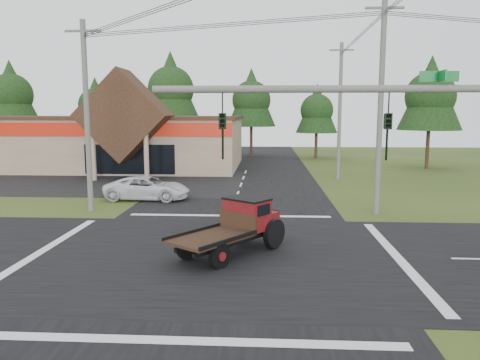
{
  "coord_description": "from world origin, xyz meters",
  "views": [
    {
      "loc": [
        1.95,
        -17.57,
        5.5
      ],
      "look_at": [
        0.64,
        5.42,
        2.2
      ],
      "focal_mm": 35.0,
      "sensor_mm": 36.0,
      "label": 1
    }
  ],
  "objects": [
    {
      "name": "ground",
      "position": [
        0.0,
        0.0,
        0.0
      ],
      "size": [
        120.0,
        120.0,
        0.0
      ],
      "primitive_type": "plane",
      "color": "#304117",
      "rests_on": "ground"
    },
    {
      "name": "road_ns",
      "position": [
        0.0,
        0.0,
        0.01
      ],
      "size": [
        12.0,
        120.0,
        0.02
      ],
      "primitive_type": "cube",
      "color": "black",
      "rests_on": "ground"
    },
    {
      "name": "road_ew",
      "position": [
        0.0,
        0.0,
        0.01
      ],
      "size": [
        120.0,
        12.0,
        0.02
      ],
      "primitive_type": "cube",
      "color": "black",
      "rests_on": "ground"
    },
    {
      "name": "parking_apron",
      "position": [
        -14.0,
        19.0,
        0.01
      ],
      "size": [
        28.0,
        14.0,
        0.02
      ],
      "primitive_type": "cube",
      "color": "black",
      "rests_on": "ground"
    },
    {
      "name": "cvs_building",
      "position": [
        -15.7,
        29.57,
        2.78
      ],
      "size": [
        30.4,
        18.2,
        9.19
      ],
      "color": "gray",
      "rests_on": "ground"
    },
    {
      "name": "traffic_signal_mast",
      "position": [
        5.82,
        -7.5,
        4.43
      ],
      "size": [
        8.12,
        0.24,
        7.0
      ],
      "color": "#595651",
      "rests_on": "ground"
    },
    {
      "name": "utility_pole_nw",
      "position": [
        -8.0,
        8.0,
        5.39
      ],
      "size": [
        2.0,
        0.3,
        10.5
      ],
      "color": "#595651",
      "rests_on": "ground"
    },
    {
      "name": "utility_pole_ne",
      "position": [
        8.0,
        8.0,
        5.89
      ],
      "size": [
        2.0,
        0.3,
        11.5
      ],
      "color": "#595651",
      "rests_on": "ground"
    },
    {
      "name": "utility_pole_n",
      "position": [
        8.0,
        22.0,
        5.74
      ],
      "size": [
        2.0,
        0.3,
        11.2
      ],
      "color": "#595651",
      "rests_on": "ground"
    },
    {
      "name": "tree_row_a",
      "position": [
        -30.0,
        40.0,
        8.05
      ],
      "size": [
        6.72,
        6.72,
        12.12
      ],
      "color": "#332316",
      "rests_on": "ground"
    },
    {
      "name": "tree_row_b",
      "position": [
        -20.0,
        42.0,
        6.7
      ],
      "size": [
        5.6,
        5.6,
        10.1
      ],
      "color": "#332316",
      "rests_on": "ground"
    },
    {
      "name": "tree_row_c",
      "position": [
        -10.0,
        41.0,
        8.72
      ],
      "size": [
        7.28,
        7.28,
        13.13
      ],
      "color": "#332316",
      "rests_on": "ground"
    },
    {
      "name": "tree_row_d",
      "position": [
        0.0,
        42.0,
        7.38
      ],
      "size": [
        6.16,
        6.16,
        11.11
      ],
      "color": "#332316",
      "rests_on": "ground"
    },
    {
      "name": "tree_row_e",
      "position": [
        8.0,
        40.0,
        6.03
      ],
      "size": [
        5.04,
        5.04,
        9.09
      ],
      "color": "#332316",
      "rests_on": "ground"
    },
    {
      "name": "tree_side_ne",
      "position": [
        18.0,
        30.0,
        7.38
      ],
      "size": [
        6.16,
        6.16,
        11.11
      ],
      "color": "#332316",
      "rests_on": "ground"
    },
    {
      "name": "antique_flatbed_truck",
      "position": [
        0.55,
        0.12,
        1.08
      ],
      "size": [
        4.68,
        5.3,
        2.16
      ],
      "primitive_type": null,
      "rotation": [
        0.0,
        0.0,
        -0.65
      ],
      "color": "#530C0B",
      "rests_on": "ground"
    },
    {
      "name": "white_pickup",
      "position": [
        -5.65,
        11.62,
        0.74
      ],
      "size": [
        5.48,
        2.74,
        1.49
      ],
      "primitive_type": "imported",
      "rotation": [
        0.0,
        0.0,
        1.52
      ],
      "color": "silver",
      "rests_on": "ground"
    }
  ]
}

